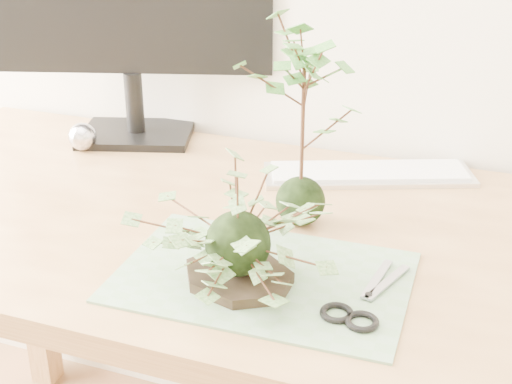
# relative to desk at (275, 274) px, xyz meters

# --- Properties ---
(desk) EXTENTS (1.60, 0.70, 0.74)m
(desk) POSITION_rel_desk_xyz_m (0.00, 0.00, 0.00)
(desk) COLOR tan
(desk) RESTS_ON ground_plane
(cutting_mat) EXTENTS (0.41, 0.28, 0.00)m
(cutting_mat) POSITION_rel_desk_xyz_m (0.03, -0.15, 0.09)
(cutting_mat) COLOR gray
(cutting_mat) RESTS_ON desk
(stone_dish) EXTENTS (0.20, 0.20, 0.01)m
(stone_dish) POSITION_rel_desk_xyz_m (0.01, -0.18, 0.10)
(stone_dish) COLOR black
(stone_dish) RESTS_ON cutting_mat
(ivy_kokedama) EXTENTS (0.25, 0.25, 0.18)m
(ivy_kokedama) POSITION_rel_desk_xyz_m (0.01, -0.18, 0.19)
(ivy_kokedama) COLOR black
(ivy_kokedama) RESTS_ON stone_dish
(maple_kokedama) EXTENTS (0.23, 0.23, 0.33)m
(maple_kokedama) POSITION_rel_desk_xyz_m (0.03, 0.02, 0.32)
(maple_kokedama) COLOR black
(maple_kokedama) RESTS_ON desk
(keyboard) EXTENTS (0.40, 0.25, 0.01)m
(keyboard) POSITION_rel_desk_xyz_m (0.10, 0.24, 0.09)
(keyboard) COLOR silver
(keyboard) RESTS_ON desk
(foil_ball) EXTENTS (0.06, 0.06, 0.06)m
(foil_ball) POSITION_rel_desk_xyz_m (-0.47, 0.18, 0.12)
(foil_ball) COLOR silver
(foil_ball) RESTS_ON desk
(scissors) EXTENTS (0.09, 0.18, 0.01)m
(scissors) POSITION_rel_desk_xyz_m (0.18, -0.19, 0.10)
(scissors) COLOR gray
(scissors) RESTS_ON cutting_mat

